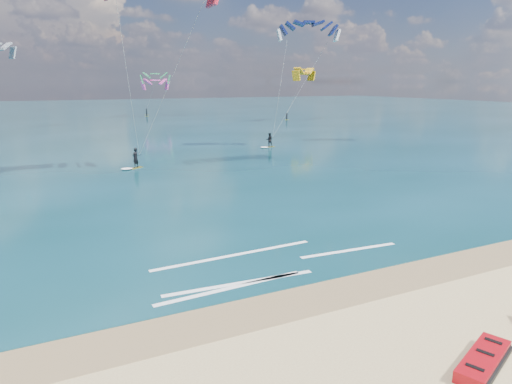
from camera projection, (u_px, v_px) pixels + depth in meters
ground at (113, 157)px, 48.69m from camera, size 320.00×320.00×0.00m
wet_sand_strip at (276, 306)px, 16.28m from camera, size 320.00×2.40×0.01m
sea at (69, 116)px, 104.74m from camera, size 320.00×200.00×0.04m
packed_kite_left at (482, 366)px, 12.85m from camera, size 3.06×2.14×0.42m
kitesurfer_main at (148, 61)px, 37.81m from camera, size 9.70×6.84×18.19m
kitesurfer_far at (290, 76)px, 53.16m from camera, size 9.78×5.25×15.75m
shoreline_foam at (260, 267)px, 19.57m from camera, size 12.24×3.65×0.01m
distant_kites at (56, 94)px, 83.68m from camera, size 83.83×33.12×13.64m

